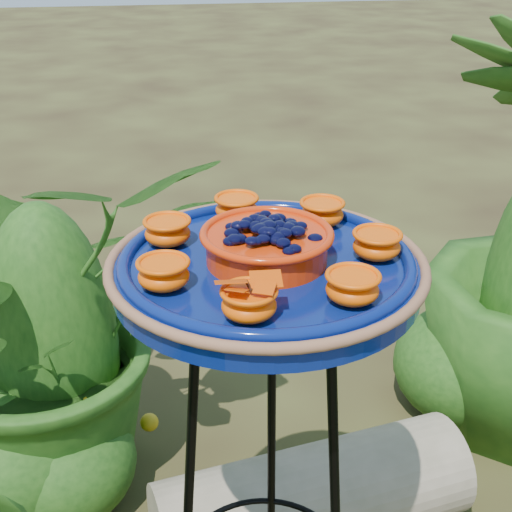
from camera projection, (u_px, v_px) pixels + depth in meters
name	position (u px, v px, depth m)	size (l,w,h in m)	color
tripod_stand	(265.00, 467.00, 1.08)	(0.35, 0.35, 0.79)	black
feeder_dish	(267.00, 263.00, 0.92)	(0.49, 0.49, 0.09)	navy
driftwood_log	(313.00, 498.00, 1.51)	(0.22, 0.22, 0.67)	tan
shrub_back_left	(51.00, 321.00, 1.58)	(0.74, 0.64, 0.83)	#1B4612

